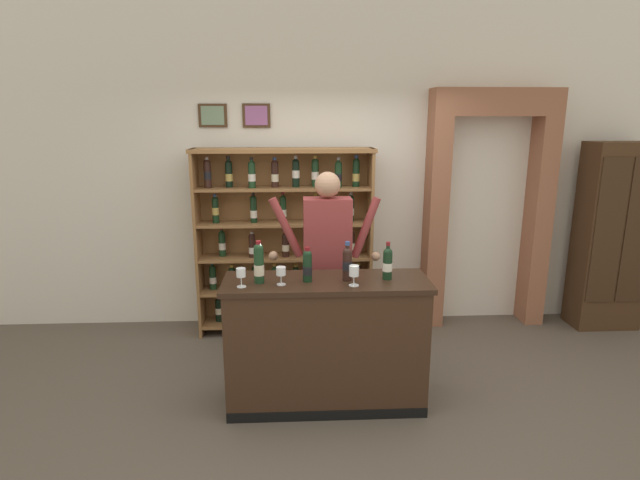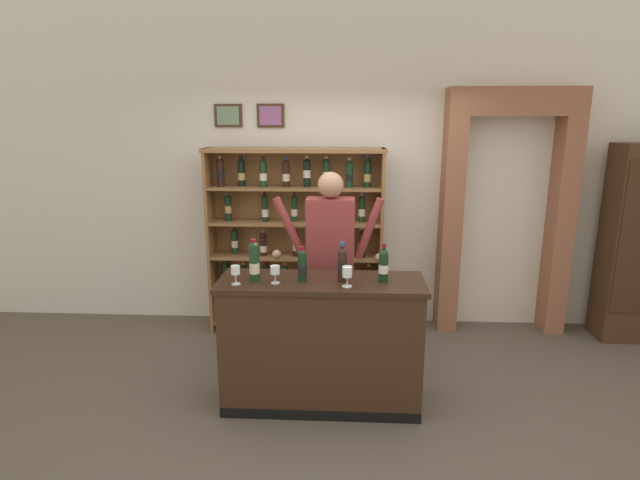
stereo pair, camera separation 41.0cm
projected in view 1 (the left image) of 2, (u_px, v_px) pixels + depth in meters
ground_plane at (342, 402)px, 4.07m from camera, size 14.00×14.00×0.02m
back_wall at (328, 160)px, 5.40m from camera, size 12.00×0.19×3.57m
wine_shelf at (285, 237)px, 5.21m from camera, size 1.82×0.35×1.93m
archway_doorway at (485, 197)px, 5.44m from camera, size 1.32×0.45×2.52m
side_cabinet at (611, 237)px, 5.34m from camera, size 0.67×0.39×1.99m
tasting_counter at (326, 343)px, 3.94m from camera, size 1.57×0.54×1.03m
shopkeeper at (327, 250)px, 4.38m from camera, size 0.97×0.22×1.78m
tasting_bottle_vin_santo at (259, 263)px, 3.72m from camera, size 0.08×0.08×0.32m
tasting_bottle_grappa at (307, 265)px, 3.76m from camera, size 0.07×0.07×0.27m
tasting_bottle_chianti at (347, 263)px, 3.78m from camera, size 0.07×0.07×0.30m
tasting_bottle_rosso at (388, 263)px, 3.80m from camera, size 0.07×0.07×0.29m
wine_glass_center at (241, 274)px, 3.64m from camera, size 0.07×0.07×0.14m
wine_glass_spare at (281, 272)px, 3.69m from camera, size 0.07×0.07×0.14m
wine_glass_left at (354, 272)px, 3.66m from camera, size 0.07×0.07×0.15m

